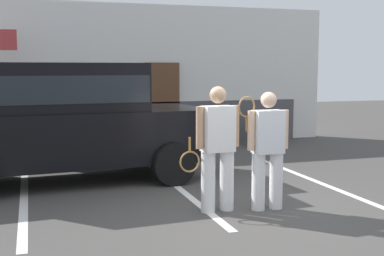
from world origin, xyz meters
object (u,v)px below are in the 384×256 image
(parked_suv, at_px, (64,116))
(tennis_player_woman, at_px, (267,148))
(tennis_player_man, at_px, (217,147))
(potted_plant_by_porch, at_px, (256,129))

(parked_suv, relative_size, tennis_player_woman, 2.88)
(tennis_player_man, xyz_separation_m, potted_plant_by_porch, (3.07, 5.40, -0.48))
(tennis_player_man, bearing_deg, potted_plant_by_porch, -124.67)
(parked_suv, height_order, tennis_player_woman, parked_suv)
(tennis_player_man, height_order, potted_plant_by_porch, tennis_player_man)
(tennis_player_woman, xyz_separation_m, potted_plant_by_porch, (2.38, 5.53, -0.45))
(parked_suv, relative_size, potted_plant_by_porch, 6.32)
(potted_plant_by_porch, bearing_deg, parked_suv, -149.81)
(parked_suv, distance_m, potted_plant_by_porch, 5.77)
(parked_suv, xyz_separation_m, potted_plant_by_porch, (4.95, 2.88, -0.73))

